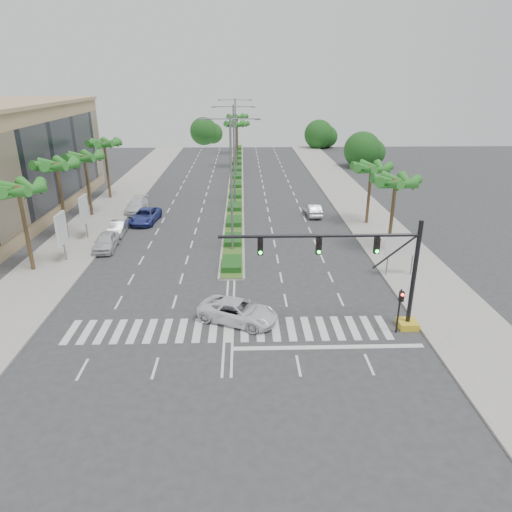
{
  "coord_description": "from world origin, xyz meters",
  "views": [
    {
      "loc": [
        0.98,
        -25.39,
        15.13
      ],
      "look_at": [
        1.89,
        5.2,
        3.0
      ],
      "focal_mm": 32.0,
      "sensor_mm": 36.0,
      "label": 1
    }
  ],
  "objects_px": {
    "car_parked_c": "(145,216)",
    "car_crossing": "(238,311)",
    "car_parked_b": "(118,228)",
    "car_right": "(313,210)",
    "car_parked_a": "(106,242)",
    "car_parked_d": "(137,206)"
  },
  "relations": [
    {
      "from": "car_parked_c",
      "to": "car_crossing",
      "type": "xyz_separation_m",
      "value": [
        10.36,
        -22.18,
        -0.02
      ]
    },
    {
      "from": "car_parked_b",
      "to": "car_right",
      "type": "xyz_separation_m",
      "value": [
        20.9,
        6.07,
        0.04
      ]
    },
    {
      "from": "car_parked_b",
      "to": "car_right",
      "type": "relative_size",
      "value": 0.94
    },
    {
      "from": "car_parked_c",
      "to": "car_parked_b",
      "type": "bearing_deg",
      "value": -110.99
    },
    {
      "from": "car_parked_b",
      "to": "car_parked_c",
      "type": "distance_m",
      "value": 4.48
    },
    {
      "from": "car_parked_a",
      "to": "car_crossing",
      "type": "relative_size",
      "value": 0.87
    },
    {
      "from": "car_crossing",
      "to": "car_parked_d",
      "type": "bearing_deg",
      "value": 49.36
    },
    {
      "from": "car_right",
      "to": "car_parked_a",
      "type": "bearing_deg",
      "value": 24.2
    },
    {
      "from": "car_parked_a",
      "to": "car_parked_c",
      "type": "height_order",
      "value": "car_parked_a"
    },
    {
      "from": "car_parked_d",
      "to": "car_right",
      "type": "height_order",
      "value": "car_parked_d"
    },
    {
      "from": "car_parked_c",
      "to": "car_crossing",
      "type": "bearing_deg",
      "value": -59.09
    },
    {
      "from": "car_crossing",
      "to": "car_right",
      "type": "distance_m",
      "value": 25.7
    },
    {
      "from": "car_parked_a",
      "to": "car_parked_c",
      "type": "xyz_separation_m",
      "value": [
        2.02,
        8.39,
        -0.03
      ]
    },
    {
      "from": "car_parked_c",
      "to": "car_right",
      "type": "distance_m",
      "value": 18.99
    },
    {
      "from": "car_crossing",
      "to": "car_parked_a",
      "type": "bearing_deg",
      "value": 66.5
    },
    {
      "from": "car_parked_a",
      "to": "car_parked_d",
      "type": "distance_m",
      "value": 12.66
    },
    {
      "from": "car_parked_b",
      "to": "car_parked_c",
      "type": "relative_size",
      "value": 0.74
    },
    {
      "from": "car_crossing",
      "to": "car_right",
      "type": "height_order",
      "value": "car_crossing"
    },
    {
      "from": "car_parked_b",
      "to": "car_parked_c",
      "type": "bearing_deg",
      "value": 61.14
    },
    {
      "from": "car_parked_b",
      "to": "car_parked_d",
      "type": "bearing_deg",
      "value": 86.85
    },
    {
      "from": "car_parked_a",
      "to": "car_parked_c",
      "type": "relative_size",
      "value": 0.84
    },
    {
      "from": "car_parked_a",
      "to": "car_right",
      "type": "height_order",
      "value": "car_parked_a"
    }
  ]
}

